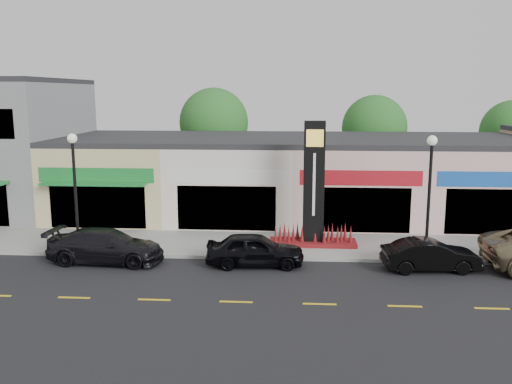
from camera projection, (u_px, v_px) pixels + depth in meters
ground at (244, 275)px, 22.47m from camera, size 120.00×120.00×0.00m
sidewalk at (252, 244)px, 26.72m from camera, size 52.00×4.30×0.15m
curb at (248, 258)px, 24.52m from camera, size 52.00×0.20×0.15m
shop_beige at (125, 174)px, 33.85m from camera, size 7.00×10.85×4.80m
shop_cream at (236, 176)px, 33.39m from camera, size 7.00×10.01×4.80m
shop_pink_w at (350, 177)px, 32.93m from camera, size 7.00×10.01×4.80m
shop_pink_e at (468, 178)px, 32.46m from camera, size 7.00×10.01×4.80m
tree_rear_west at (214, 122)px, 40.93m from camera, size 5.20×5.20×7.83m
tree_rear_mid at (374, 128)px, 40.19m from camera, size 4.80×4.80×7.29m
tree_rear_east at (512, 132)px, 39.57m from camera, size 4.60×4.60×6.94m
lamp_west_near at (75, 180)px, 24.83m from camera, size 0.44×0.44×5.47m
lamp_east_near at (430, 184)px, 23.76m from camera, size 0.44×0.44×5.47m
pylon_sign at (313, 202)px, 25.98m from camera, size 4.20×1.30×6.00m
car_dark_sedan at (106, 246)px, 24.00m from camera, size 2.34×5.23×1.49m
car_black_sedan at (255, 250)px, 23.52m from camera, size 1.93×4.33×1.45m
car_black_conv at (431, 255)px, 22.87m from camera, size 1.73×4.14×1.33m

